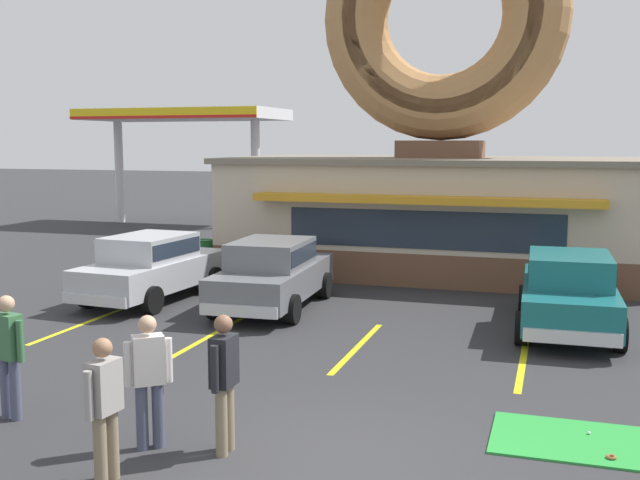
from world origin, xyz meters
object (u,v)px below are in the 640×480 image
object	(u,v)px
trash_bin	(204,256)
pedestrian_blue_sweater_man	(105,403)
pedestrian_hooded_kid	(224,376)
pedestrian_clipboard_woman	(9,350)
pedestrian_leather_jacket_man	(149,375)
car_grey	(273,271)
golf_ball	(589,433)
car_silver	(152,264)
car_teal	(569,289)

from	to	relation	value
trash_bin	pedestrian_blue_sweater_man	bearing A→B (deg)	-68.17
pedestrian_blue_sweater_man	pedestrian_hooded_kid	size ratio (longest dim) A/B	0.96
pedestrian_clipboard_woman	pedestrian_leather_jacket_man	bearing A→B (deg)	-7.41
pedestrian_blue_sweater_man	trash_bin	xyz separation A→B (m)	(-5.10, 12.74, -0.43)
pedestrian_leather_jacket_man	trash_bin	distance (m)	12.81
car_grey	pedestrian_leather_jacket_man	size ratio (longest dim) A/B	2.71
golf_ball	pedestrian_leather_jacket_man	distance (m)	5.73
trash_bin	pedestrian_leather_jacket_man	bearing A→B (deg)	-66.61
golf_ball	pedestrian_clipboard_woman	world-z (taller)	pedestrian_clipboard_woman
pedestrian_blue_sweater_man	pedestrian_hooded_kid	world-z (taller)	pedestrian_hooded_kid
car_silver	trash_bin	xyz separation A→B (m)	(-0.52, 3.86, -0.37)
golf_ball	car_teal	world-z (taller)	car_teal
car_grey	car_silver	size ratio (longest dim) A/B	0.99
pedestrian_leather_jacket_man	pedestrian_clipboard_woman	xyz separation A→B (m)	(-2.37, 0.31, 0.02)
pedestrian_blue_sweater_man	pedestrian_leather_jacket_man	distance (m)	0.99
car_grey	pedestrian_clipboard_woman	xyz separation A→B (m)	(-0.94, -7.58, 0.10)
pedestrian_blue_sweater_man	trash_bin	size ratio (longest dim) A/B	1.72
golf_ball	trash_bin	bearing A→B (deg)	136.91
car_teal	pedestrian_blue_sweater_man	world-z (taller)	pedestrian_blue_sweater_man
trash_bin	car_grey	bearing A→B (deg)	-46.57
pedestrian_leather_jacket_man	pedestrian_clipboard_woman	distance (m)	2.39
pedestrian_hooded_kid	trash_bin	xyz separation A→B (m)	(-6.03, 11.59, -0.48)
pedestrian_leather_jacket_man	trash_bin	bearing A→B (deg)	113.39
golf_ball	trash_bin	xyz separation A→B (m)	(-10.35, 9.68, 0.45)
car_teal	pedestrian_hooded_kid	world-z (taller)	pedestrian_hooded_kid
pedestrian_blue_sweater_man	car_silver	bearing A→B (deg)	117.28
car_grey	pedestrian_clipboard_woman	world-z (taller)	pedestrian_clipboard_woman
car_teal	pedestrian_blue_sweater_man	size ratio (longest dim) A/B	2.75
pedestrian_leather_jacket_man	car_silver	bearing A→B (deg)	120.01
pedestrian_blue_sweater_man	pedestrian_hooded_kid	bearing A→B (deg)	51.09
pedestrian_blue_sweater_man	pedestrian_clipboard_woman	bearing A→B (deg)	151.49
golf_ball	pedestrian_blue_sweater_man	xyz separation A→B (m)	(-5.25, -3.06, 0.88)
pedestrian_hooded_kid	pedestrian_leather_jacket_man	xyz separation A→B (m)	(-0.95, -0.16, -0.02)
car_grey	trash_bin	bearing A→B (deg)	133.43
car_silver	pedestrian_hooded_kid	bearing A→B (deg)	-54.53
car_silver	pedestrian_hooded_kid	xyz separation A→B (m)	(5.51, -7.73, 0.10)
pedestrian_blue_sweater_man	pedestrian_leather_jacket_man	size ratio (longest dim) A/B	0.98
golf_ball	pedestrian_blue_sweater_man	distance (m)	6.14
car_silver	pedestrian_blue_sweater_man	distance (m)	10.00
car_silver	pedestrian_clipboard_woman	xyz separation A→B (m)	(2.19, -7.59, 0.10)
car_teal	car_grey	bearing A→B (deg)	178.85
car_grey	pedestrian_clipboard_woman	distance (m)	7.64
car_teal	pedestrian_hooded_kid	distance (m)	8.63
pedestrian_hooded_kid	trash_bin	world-z (taller)	pedestrian_hooded_kid
golf_ball	pedestrian_blue_sweater_man	size ratio (longest dim) A/B	0.03
car_teal	car_silver	bearing A→B (deg)	179.17
golf_ball	car_grey	distance (m)	8.91
pedestrian_leather_jacket_man	pedestrian_blue_sweater_man	bearing A→B (deg)	-88.72
car_silver	trash_bin	size ratio (longest dim) A/B	4.79
car_silver	golf_ball	bearing A→B (deg)	-30.67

